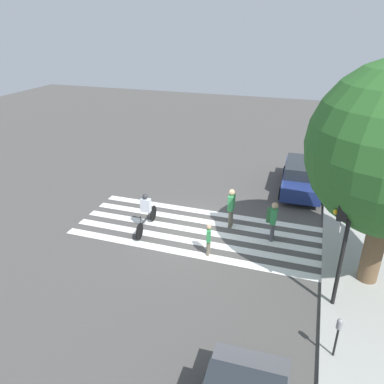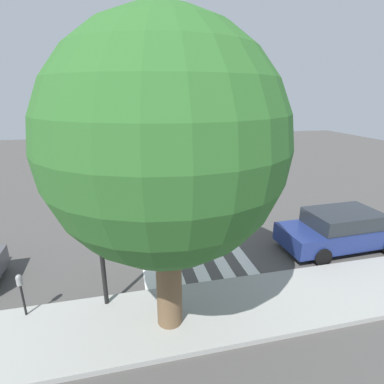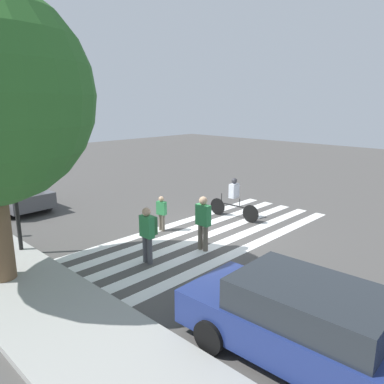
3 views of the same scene
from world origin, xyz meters
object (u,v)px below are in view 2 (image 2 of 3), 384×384
traffic_light (98,210)px  pedestrian_adult_blue_shirt (201,210)px  parking_meter (20,286)px  pedestrian_child_with_backpack (146,218)px  street_tree (165,146)px  cyclist_far_lane (160,192)px  car_parked_far_curb (341,229)px  pedestrian_adult_yellow_jacket (200,229)px

traffic_light → pedestrian_adult_blue_shirt: size_ratio=2.36×
parking_meter → pedestrian_child_with_backpack: (-3.54, -4.37, -0.29)m
street_tree → cyclist_far_lane: (-0.84, -8.39, -3.76)m
car_parked_far_curb → pedestrian_adult_blue_shirt: bearing=-30.0°
parking_meter → pedestrian_child_with_backpack: 5.63m
pedestrian_adult_yellow_jacket → pedestrian_child_with_backpack: pedestrian_adult_yellow_jacket is taller
parking_meter → pedestrian_adult_blue_shirt: size_ratio=0.79×
parking_meter → pedestrian_adult_yellow_jacket: (-5.32, -2.30, -0.05)m
traffic_light → cyclist_far_lane: bearing=-108.8°
pedestrian_adult_yellow_jacket → parking_meter: bearing=25.3°
traffic_light → pedestrian_child_with_backpack: size_ratio=3.20×
pedestrian_adult_yellow_jacket → pedestrian_adult_blue_shirt: (-0.50, -1.76, 0.01)m
traffic_light → pedestrian_adult_yellow_jacket: traffic_light is taller
traffic_light → car_parked_far_curb: size_ratio=0.86×
parking_meter → car_parked_far_curb: car_parked_far_curb is taller
street_tree → pedestrian_adult_blue_shirt: street_tree is taller
street_tree → parking_meter: bearing=-16.5°
pedestrian_adult_blue_shirt → cyclist_far_lane: bearing=113.2°
pedestrian_adult_blue_shirt → cyclist_far_lane: size_ratio=0.76×
parking_meter → car_parked_far_curb: 10.74m
pedestrian_adult_yellow_jacket → traffic_light: bearing=35.4°
pedestrian_adult_yellow_jacket → pedestrian_child_with_backpack: (1.78, -2.07, -0.24)m
traffic_light → pedestrian_adult_yellow_jacket: 4.35m
parking_meter → pedestrian_child_with_backpack: size_ratio=1.06×
cyclist_far_lane → car_parked_far_curb: size_ratio=0.48×
street_tree → cyclist_far_lane: size_ratio=3.19×
street_tree → car_parked_far_curb: (-6.99, -2.56, -3.86)m
pedestrian_adult_yellow_jacket → pedestrian_child_with_backpack: 2.74m
pedestrian_child_with_backpack → car_parked_far_curb: 7.66m
pedestrian_child_with_backpack → cyclist_far_lane: (-0.94, -2.94, 0.15)m
street_tree → pedestrian_child_with_backpack: street_tree is taller
street_tree → cyclist_far_lane: 9.23m
parking_meter → pedestrian_adult_yellow_jacket: pedestrian_adult_yellow_jacket is taller
cyclist_far_lane → pedestrian_adult_yellow_jacket: bearing=95.9°
pedestrian_child_with_backpack → pedestrian_adult_blue_shirt: bearing=-22.5°
cyclist_far_lane → traffic_light: bearing=67.7°
street_tree → pedestrian_child_with_backpack: (0.11, -5.45, -3.91)m
traffic_light → cyclist_far_lane: traffic_light is taller
parking_meter → street_tree: bearing=163.5°
cyclist_far_lane → street_tree: bearing=80.8°
pedestrian_adult_yellow_jacket → pedestrian_child_with_backpack: size_ratio=1.29×
parking_meter → traffic_light: bearing=-176.2°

